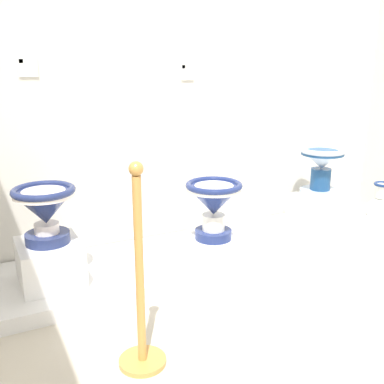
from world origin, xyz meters
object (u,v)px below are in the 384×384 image
at_px(decorative_vase_corner, 380,208).
at_px(info_placard_first, 28,67).
at_px(plinth_block_tall_cobalt, 50,262).
at_px(stanchion_post_near_left, 141,302).
at_px(plinth_block_slender_white, 318,209).
at_px(antique_toilet_slender_white, 322,165).
at_px(antique_toilet_leftmost, 214,201).
at_px(antique_toilet_tall_cobalt, 45,207).
at_px(plinth_block_leftmost, 213,245).
at_px(info_placard_second, 187,72).

bearing_deg(decorative_vase_corner, info_placard_first, 171.24).
xyz_separation_m(plinth_block_tall_cobalt, stanchion_post_near_left, (0.26, -0.86, 0.10)).
distance_m(plinth_block_slender_white, decorative_vase_corner, 0.61).
xyz_separation_m(antique_toilet_slender_white, stanchion_post_near_left, (-1.90, -0.97, -0.25)).
relative_size(plinth_block_tall_cobalt, stanchion_post_near_left, 0.40).
relative_size(antique_toilet_slender_white, stanchion_post_near_left, 0.41).
relative_size(plinth_block_slender_white, antique_toilet_slender_white, 0.95).
relative_size(info_placard_first, decorative_vase_corner, 0.31).
distance_m(antique_toilet_leftmost, antique_toilet_slender_white, 1.08).
bearing_deg(antique_toilet_tall_cobalt, antique_toilet_slender_white, 2.94).
height_order(plinth_block_tall_cobalt, antique_toilet_leftmost, antique_toilet_leftmost).
height_order(info_placard_first, stanchion_post_near_left, info_placard_first).
xyz_separation_m(antique_toilet_leftmost, decorative_vase_corner, (1.66, 0.04, -0.30)).
height_order(antique_toilet_leftmost, decorative_vase_corner, antique_toilet_leftmost).
relative_size(antique_toilet_leftmost, stanchion_post_near_left, 0.41).
distance_m(plinth_block_leftmost, decorative_vase_corner, 1.66).
relative_size(info_placard_first, info_placard_second, 1.01).
bearing_deg(plinth_block_leftmost, info_placard_second, 86.72).
height_order(antique_toilet_slender_white, stanchion_post_near_left, stanchion_post_near_left).
bearing_deg(stanchion_post_near_left, plinth_block_slender_white, 27.16).
distance_m(antique_toilet_leftmost, info_placard_first, 1.46).
xyz_separation_m(plinth_block_slender_white, antique_toilet_slender_white, (-0.00, -0.00, 0.37)).
distance_m(plinth_block_leftmost, plinth_block_slender_white, 1.07).
relative_size(plinth_block_leftmost, stanchion_post_near_left, 0.39).
relative_size(antique_toilet_slender_white, info_placard_second, 3.44).
height_order(info_placard_first, info_placard_second, info_placard_first).
bearing_deg(info_placard_second, antique_toilet_slender_white, -17.09).
xyz_separation_m(plinth_block_tall_cobalt, plinth_block_slender_white, (2.16, 0.11, -0.02)).
bearing_deg(antique_toilet_tall_cobalt, plinth_block_leftmost, -1.72).
bearing_deg(info_placard_first, info_placard_second, -0.00).
bearing_deg(info_placard_first, stanchion_post_near_left, -80.08).
relative_size(plinth_block_slender_white, decorative_vase_corner, 1.00).
distance_m(plinth_block_leftmost, antique_toilet_slender_white, 1.15).
bearing_deg(antique_toilet_slender_white, plinth_block_leftmost, -172.27).
xyz_separation_m(antique_toilet_leftmost, stanchion_post_near_left, (-0.84, -0.83, -0.14)).
relative_size(antique_toilet_tall_cobalt, decorative_vase_corner, 0.95).
height_order(plinth_block_leftmost, info_placard_first, info_placard_first).
bearing_deg(antique_toilet_tall_cobalt, decorative_vase_corner, 0.18).
bearing_deg(antique_toilet_slender_white, plinth_block_tall_cobalt, -177.06).
height_order(antique_toilet_tall_cobalt, plinth_block_slender_white, antique_toilet_tall_cobalt).
height_order(plinth_block_slender_white, decorative_vase_corner, decorative_vase_corner).
relative_size(antique_toilet_tall_cobalt, antique_toilet_slender_white, 0.91).
bearing_deg(antique_toilet_tall_cobalt, plinth_block_tall_cobalt, 0.00).
height_order(info_placard_second, decorative_vase_corner, info_placard_second).
bearing_deg(plinth_block_leftmost, plinth_block_slender_white, 7.73).
bearing_deg(stanchion_post_near_left, info_placard_first, 99.92).
xyz_separation_m(info_placard_first, info_placard_second, (1.09, -0.00, -0.04)).
height_order(antique_toilet_leftmost, plinth_block_slender_white, antique_toilet_leftmost).
relative_size(plinth_block_leftmost, info_placard_second, 3.31).
xyz_separation_m(antique_toilet_tall_cobalt, antique_toilet_slender_white, (2.16, 0.11, 0.01)).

